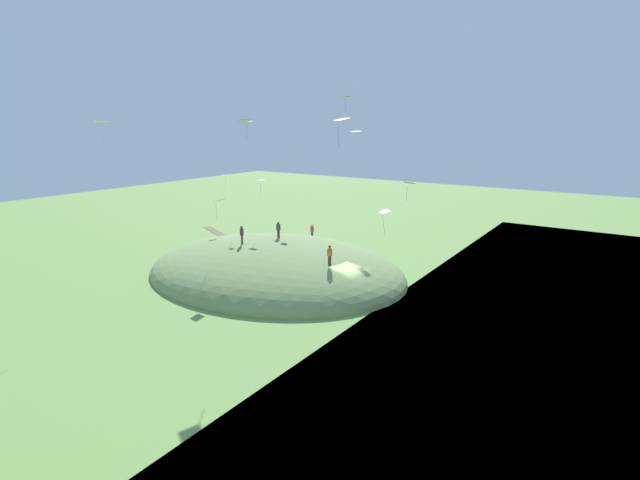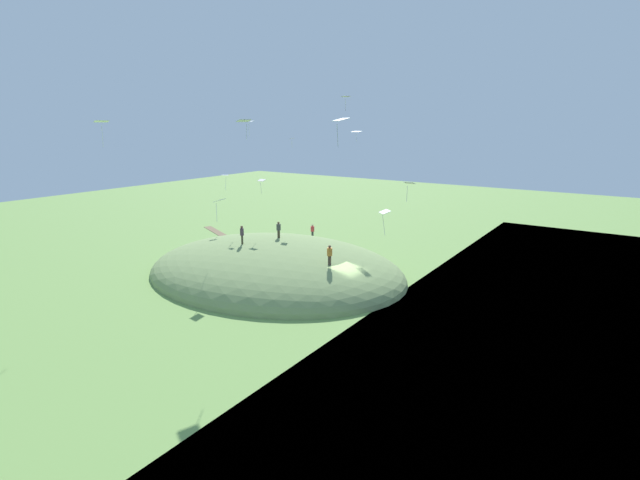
% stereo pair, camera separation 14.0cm
% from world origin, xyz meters
% --- Properties ---
extents(ground_plane, '(160.00, 160.00, 0.00)m').
position_xyz_m(ground_plane, '(0.00, 0.00, 0.00)').
color(ground_plane, '#6F984A').
extents(grass_hill, '(27.07, 21.68, 6.32)m').
position_xyz_m(grass_hill, '(8.95, -1.03, 0.00)').
color(grass_hill, '#799256').
rests_on(grass_hill, ground_plane).
extents(dirt_path, '(12.63, 6.65, 0.04)m').
position_xyz_m(dirt_path, '(24.87, -9.67, 0.02)').
color(dirt_path, brown).
rests_on(dirt_path, ground_plane).
extents(person_walking_path, '(0.50, 0.50, 1.70)m').
position_xyz_m(person_walking_path, '(9.91, -2.93, 4.16)').
color(person_walking_path, '#3D3524').
rests_on(person_walking_path, grass_hill).
extents(person_watching_kites, '(0.44, 0.44, 1.83)m').
position_xyz_m(person_watching_kites, '(11.38, 0.91, 4.23)').
color(person_watching_kites, '#393524').
rests_on(person_watching_kites, grass_hill).
extents(person_on_hilltop, '(0.50, 0.50, 1.64)m').
position_xyz_m(person_on_hilltop, '(11.02, -10.59, 2.43)').
color(person_on_hilltop, '#303935').
rests_on(person_on_hilltop, grass_hill).
extents(person_near_shore, '(0.64, 0.64, 1.78)m').
position_xyz_m(person_near_shore, '(1.33, 0.71, 3.67)').
color(person_near_shore, '#40342A').
rests_on(person_near_shore, grass_hill).
extents(kite_0, '(0.82, 0.93, 1.28)m').
position_xyz_m(kite_0, '(2.46, -3.53, 16.78)').
color(kite_0, white).
extents(kite_1, '(0.95, 1.07, 1.13)m').
position_xyz_m(kite_1, '(14.40, -11.27, 12.79)').
color(kite_1, silver).
extents(kite_2, '(1.34, 1.31, 2.40)m').
position_xyz_m(kite_2, '(-1.44, -4.13, 6.71)').
color(kite_2, white).
extents(kite_3, '(1.08, 1.28, 1.60)m').
position_xyz_m(kite_3, '(6.43, 5.36, 14.70)').
color(kite_3, white).
extents(kite_4, '(1.30, 1.20, 1.72)m').
position_xyz_m(kite_4, '(-4.58, 8.71, 14.70)').
color(kite_4, white).
extents(kite_5, '(0.84, 0.60, 1.54)m').
position_xyz_m(kite_5, '(13.09, -4.18, 8.62)').
color(kite_5, white).
extents(kite_6, '(1.15, 1.38, 2.28)m').
position_xyz_m(kite_6, '(19.06, 9.61, 14.62)').
color(kite_6, white).
extents(kite_7, '(0.76, 0.64, 1.88)m').
position_xyz_m(kite_7, '(19.49, -9.92, 14.59)').
color(kite_7, white).
extents(kite_8, '(0.92, 1.20, 2.10)m').
position_xyz_m(kite_8, '(12.04, 3.06, 7.51)').
color(kite_8, silver).
extents(kite_9, '(0.94, 0.83, 1.81)m').
position_xyz_m(kite_9, '(20.40, -6.15, 8.49)').
color(kite_9, white).
extents(kite_10, '(1.11, 0.78, 2.01)m').
position_xyz_m(kite_10, '(-1.11, -10.11, 8.69)').
color(kite_10, white).
extents(kite_11, '(1.19, 0.92, 1.15)m').
position_xyz_m(kite_11, '(6.65, -12.92, 13.64)').
color(kite_11, white).
extents(mooring_post, '(0.14, 0.14, 0.90)m').
position_xyz_m(mooring_post, '(-3.42, -1.45, 0.45)').
color(mooring_post, brown).
rests_on(mooring_post, ground_plane).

